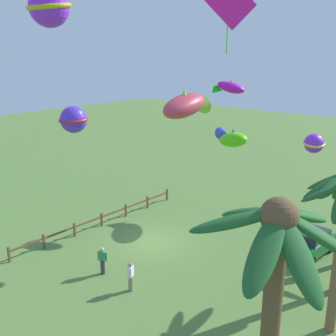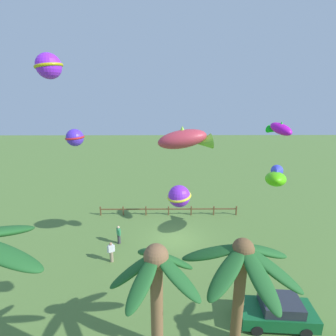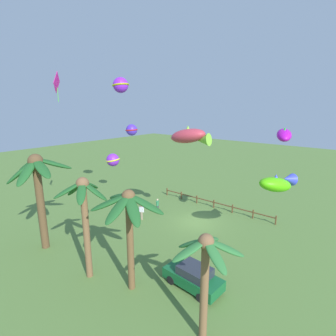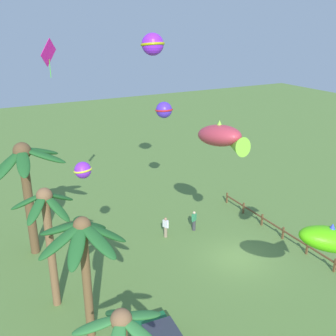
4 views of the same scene
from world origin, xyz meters
name	(u,v)px [view 2 (image 2 of 4)]	position (x,y,z in m)	size (l,w,h in m)	color
ground_plane	(175,239)	(0.00, 0.00, 0.00)	(120.00, 120.00, 0.00)	#567A38
palm_tree_2	(156,296)	(1.13, 11.81, 5.18)	(3.20, 3.51, 7.14)	brown
palm_tree_3	(241,273)	(-2.04, 10.81, 5.28)	(4.59, 4.39, 6.72)	brown
rail_fence	(169,210)	(0.54, -4.55, 0.59)	(14.02, 0.12, 0.95)	brown
parked_car_0	(277,311)	(-5.11, 8.22, 0.75)	(4.01, 1.96, 1.51)	#145B2D
spectator_0	(119,235)	(4.68, 0.56, 0.81)	(0.39, 0.49, 1.59)	#38383D
spectator_1	(111,252)	(4.81, 2.94, 0.81)	(0.51, 0.37, 1.59)	gray
kite_ball_0	(49,66)	(7.99, 2.27, 13.53)	(1.86, 1.85, 1.55)	#8F24F1
kite_ball_1	(75,138)	(6.96, 1.92, 9.04)	(1.47, 1.47, 1.17)	#502DD4
kite_fish_2	(276,178)	(-7.63, 0.70, 5.76)	(2.73, 3.70, 1.65)	#51CF0F
kite_ball_3	(179,196)	(0.29, 9.94, 8.06)	(1.30, 1.30, 0.85)	purple
kite_fish_4	(185,139)	(-0.52, 2.16, 8.96)	(3.94, 1.92, 1.76)	#C23847
kite_fish_5	(280,129)	(-7.63, 0.30, 9.41)	(1.66, 2.53, 1.19)	#B512BB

